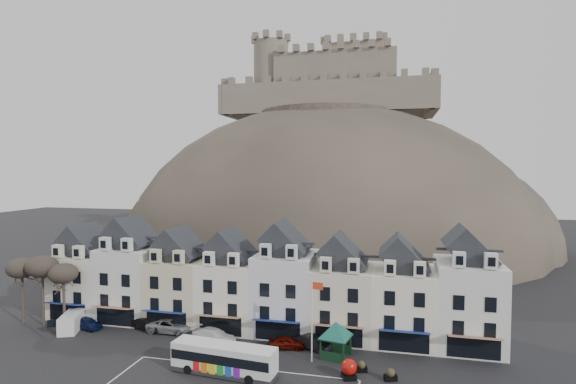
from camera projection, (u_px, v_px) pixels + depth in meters
The scene contains 19 objects.
townhouse_terrace at pixel (260, 284), 54.22m from camera, with size 54.40×9.35×11.80m.
castle_hill at pixel (330, 249), 105.72m from camera, with size 100.00×76.00×68.00m.
castle at pixel (332, 83), 110.47m from camera, with size 50.20×22.20×22.00m.
tree_left_far at pixel (22, 269), 55.57m from camera, with size 3.61×3.61×8.24m.
tree_left_mid at pixel (42, 267), 54.85m from camera, with size 3.78×3.78×8.64m.
tree_left_near at pixel (63, 274), 54.20m from camera, with size 3.43×3.43×7.84m.
bus at pixel (224, 358), 42.09m from camera, with size 10.28×3.29×2.85m.
bus_shelter at pixel (336, 330), 45.75m from camera, with size 5.75×5.75×3.72m.
red_buoy at pixel (349, 369), 41.25m from camera, with size 1.56×1.56×1.81m.
flagpole at pixel (313, 315), 44.59m from camera, with size 1.20×0.26×8.36m.
white_van at pixel (72, 322), 53.47m from camera, with size 3.42×4.81×2.01m.
planter_west at pixel (391, 375), 40.86m from camera, with size 1.27×0.96×1.14m.
planter_east at pixel (361, 367), 42.57m from camera, with size 1.19×0.84×1.08m.
car_navy at pixel (87, 323), 54.00m from camera, with size 1.66×4.12×1.40m, color #0C153C.
car_black at pixel (149, 324), 53.55m from camera, with size 1.55×4.44×1.46m, color black.
car_silver at pixel (171, 326), 52.87m from camera, with size 2.61×5.58×1.58m, color #93959A.
car_white at pixel (214, 336), 49.68m from camera, with size 2.15×5.28×1.53m, color white.
car_maroon at pixel (287, 343), 48.06m from camera, with size 1.57×3.91×1.33m, color #4F0B04.
car_charcoal at pixel (313, 343), 47.94m from camera, with size 1.50×4.31×1.42m, color black.
Camera 1 is at (15.86, -35.32, 19.42)m, focal length 28.00 mm.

